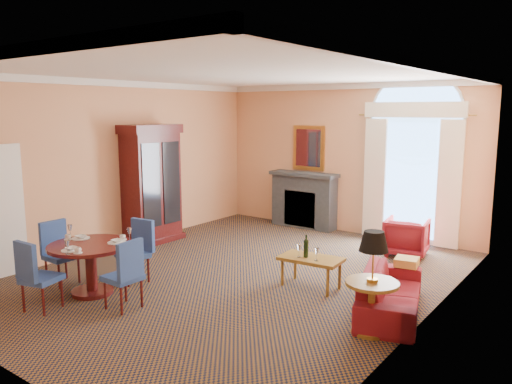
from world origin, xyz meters
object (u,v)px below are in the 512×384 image
Objects in this scene: armchair at (406,237)px; side_table at (373,271)px; dining_table at (91,257)px; sofa at (391,292)px; armoire at (151,186)px; coffee_table at (310,259)px.

side_table is at bearing 93.98° from armchair.
side_table is at bearing 17.71° from dining_table.
dining_table is 4.23m from sofa.
armoire is 5.50m from side_table.
side_table is at bearing 167.25° from sofa.
armoire is 5.03m from armchair.
armchair is at bearing 103.36° from side_table.
dining_table is 3.21m from coffee_table.
armoire reaches higher than dining_table.
armchair is (4.51, 2.09, -0.80)m from armoire.
armoire is 1.99× the size of dining_table.
side_table is at bearing -38.08° from coffee_table.
armchair is 0.62× the size of side_table.
side_table is (3.79, 1.21, 0.22)m from dining_table.
sofa is at bearing -6.36° from armoire.
sofa is at bearing 93.87° from side_table.
coffee_table is (3.95, -0.42, -0.71)m from armoire.
dining_table is at bearing 47.86° from armchair.
sofa is (3.74, 1.95, -0.28)m from dining_table.
sofa is at bearing 96.49° from armchair.
dining_table reaches higher than sofa.
dining_table is 1.57× the size of armchair.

